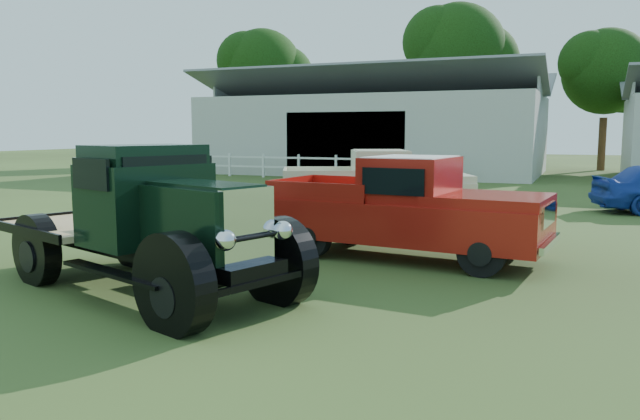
% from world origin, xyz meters
% --- Properties ---
extents(ground, '(120.00, 120.00, 0.00)m').
position_xyz_m(ground, '(0.00, 0.00, 0.00)').
color(ground, '#2A3716').
extents(shed_left, '(18.80, 10.20, 5.60)m').
position_xyz_m(shed_left, '(-7.00, 26.00, 2.80)').
color(shed_left, '#A7A7A7').
rests_on(shed_left, ground).
extents(fence_rail, '(14.20, 0.16, 1.20)m').
position_xyz_m(fence_rail, '(-8.00, 20.00, 0.60)').
color(fence_rail, white).
rests_on(fence_rail, ground).
extents(tree_a, '(6.30, 6.30, 10.50)m').
position_xyz_m(tree_a, '(-18.00, 33.00, 5.25)').
color(tree_a, black).
rests_on(tree_a, ground).
extents(tree_b, '(6.90, 6.90, 11.50)m').
position_xyz_m(tree_b, '(-4.00, 34.00, 5.75)').
color(tree_b, black).
rests_on(tree_b, ground).
extents(tree_c, '(5.40, 5.40, 9.00)m').
position_xyz_m(tree_c, '(5.00, 33.00, 4.50)').
color(tree_c, black).
rests_on(tree_c, ground).
extents(vintage_flatbed, '(5.82, 3.74, 2.15)m').
position_xyz_m(vintage_flatbed, '(-1.72, -0.91, 1.07)').
color(vintage_flatbed, black).
rests_on(vintage_flatbed, ground).
extents(red_pickup, '(5.40, 2.51, 1.91)m').
position_xyz_m(red_pickup, '(1.17, 2.94, 0.95)').
color(red_pickup, '#9D1810').
rests_on(red_pickup, ground).
extents(white_pickup, '(5.32, 3.84, 1.83)m').
position_xyz_m(white_pickup, '(-0.76, 7.10, 0.91)').
color(white_pickup, beige).
rests_on(white_pickup, ground).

